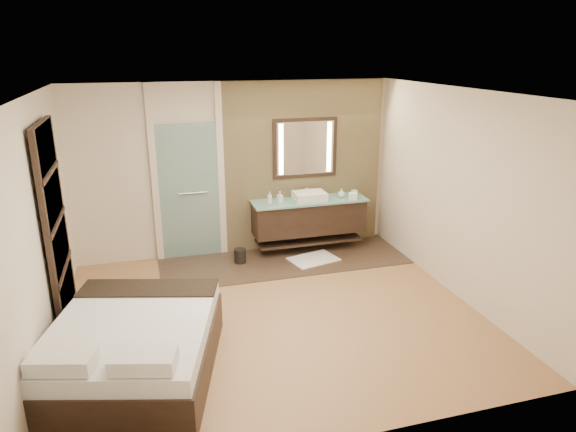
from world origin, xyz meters
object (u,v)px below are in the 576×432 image
object	(u,v)px
vanity	(309,217)
waste_bin	(240,256)
mirror_unit	(305,148)
bed	(133,348)

from	to	relation	value
vanity	waste_bin	bearing A→B (deg)	-169.65
vanity	mirror_unit	distance (m)	1.10
vanity	waste_bin	xyz separation A→B (m)	(-1.18, -0.22, -0.47)
vanity	waste_bin	world-z (taller)	vanity
vanity	bed	xyz separation A→B (m)	(-2.75, -2.73, -0.27)
mirror_unit	bed	size ratio (longest dim) A/B	0.46
mirror_unit	bed	distance (m)	4.27
mirror_unit	bed	bearing A→B (deg)	-132.82
mirror_unit	waste_bin	size ratio (longest dim) A/B	4.65
vanity	bed	bearing A→B (deg)	-135.21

